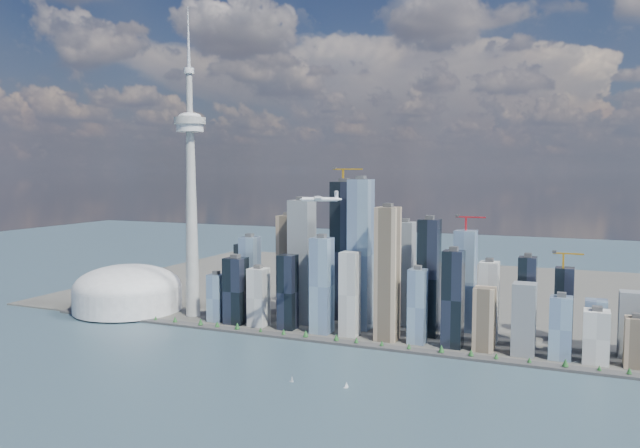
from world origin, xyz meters
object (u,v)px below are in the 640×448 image
at_px(sailboat_west, 292,380).
at_px(airplane, 320,199).
at_px(sailboat_east, 346,386).
at_px(needle_tower, 191,188).
at_px(dome_stadium, 128,291).

bearing_deg(sailboat_west, airplane, 107.20).
bearing_deg(sailboat_east, sailboat_west, 166.11).
xyz_separation_m(needle_tower, airplane, (307.99, -130.83, -8.43)).
xyz_separation_m(dome_stadium, sailboat_west, (457.77, -237.18, -36.76)).
bearing_deg(needle_tower, sailboat_west, -37.88).
distance_m(airplane, sailboat_west, 253.25).
bearing_deg(dome_stadium, needle_tower, 4.09).
bearing_deg(needle_tower, sailboat_east, -31.78).
relative_size(needle_tower, airplane, 9.58).
distance_m(airplane, sailboat_east, 263.05).
xyz_separation_m(sailboat_west, sailboat_east, (71.29, 6.11, 0.08)).
distance_m(needle_tower, sailboat_east, 513.62).
relative_size(airplane, sailboat_east, 6.70).
distance_m(needle_tower, dome_stadium, 241.40).
bearing_deg(needle_tower, airplane, -23.02).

